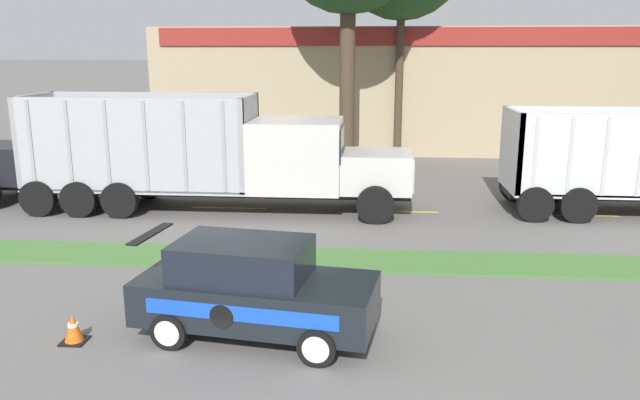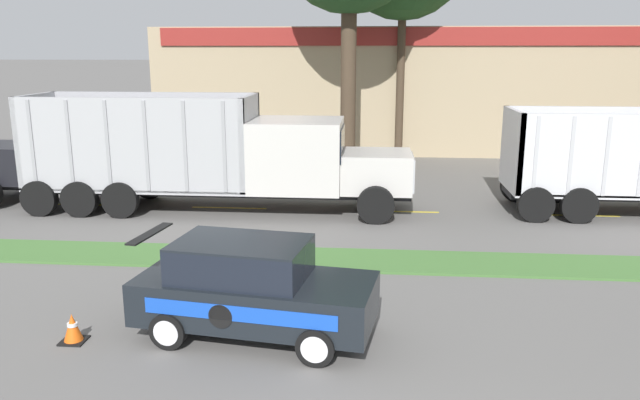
% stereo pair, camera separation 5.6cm
% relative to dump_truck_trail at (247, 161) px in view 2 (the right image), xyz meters
% --- Properties ---
extents(grass_verge, '(120.00, 1.63, 0.06)m').
position_rel_dump_truck_trail_xyz_m(grass_verge, '(4.21, -4.64, -1.53)').
color(grass_verge, '#477538').
rests_on(grass_verge, ground_plane).
extents(centre_line_2, '(2.40, 0.14, 0.01)m').
position_rel_dump_truck_trail_xyz_m(centre_line_2, '(-6.04, 0.17, -1.55)').
color(centre_line_2, yellow).
rests_on(centre_line_2, ground_plane).
extents(centre_line_3, '(2.40, 0.14, 0.01)m').
position_rel_dump_truck_trail_xyz_m(centre_line_3, '(-0.64, 0.17, -1.55)').
color(centre_line_3, yellow).
rests_on(centre_line_3, ground_plane).
extents(centre_line_4, '(2.40, 0.14, 0.01)m').
position_rel_dump_truck_trail_xyz_m(centre_line_4, '(4.76, 0.17, -1.55)').
color(centre_line_4, yellow).
rests_on(centre_line_4, ground_plane).
extents(centre_line_5, '(2.40, 0.14, 0.01)m').
position_rel_dump_truck_trail_xyz_m(centre_line_5, '(10.16, 0.17, -1.55)').
color(centre_line_5, yellow).
rests_on(centre_line_5, ground_plane).
extents(dump_truck_trail, '(11.83, 2.80, 3.56)m').
position_rel_dump_truck_trail_xyz_m(dump_truck_trail, '(0.00, 0.00, 0.00)').
color(dump_truck_trail, black).
rests_on(dump_truck_trail, ground_plane).
extents(rally_car, '(4.31, 2.29, 1.75)m').
position_rel_dump_truck_trail_xyz_m(rally_car, '(1.84, -8.70, -0.68)').
color(rally_car, black).
rests_on(rally_car, ground_plane).
extents(traffic_cone, '(0.42, 0.42, 0.51)m').
position_rel_dump_truck_trail_xyz_m(traffic_cone, '(-1.19, -9.24, -1.31)').
color(traffic_cone, black).
rests_on(traffic_cone, ground_plane).
extents(store_building_backdrop, '(25.29, 12.10, 5.92)m').
position_rel_dump_truck_trail_xyz_m(store_building_backdrop, '(6.00, 16.34, 1.41)').
color(store_building_backdrop, tan).
rests_on(store_building_backdrop, ground_plane).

